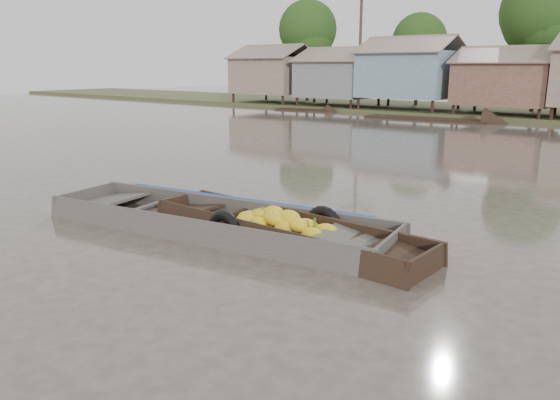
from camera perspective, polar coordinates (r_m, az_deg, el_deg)
The scene contains 3 objects.
ground at distance 10.75m, azimuth -4.43°, elevation -4.19°, with size 120.00×120.00×0.00m, color #453D34.
banana_boat at distance 10.73m, azimuth -0.06°, elevation -3.11°, with size 6.20×1.68×0.89m.
viewer_boat at distance 11.40m, azimuth -6.67°, elevation -2.86°, with size 7.88×3.21×0.62m.
Camera 1 is at (6.98, -7.47, 3.33)m, focal length 35.00 mm.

